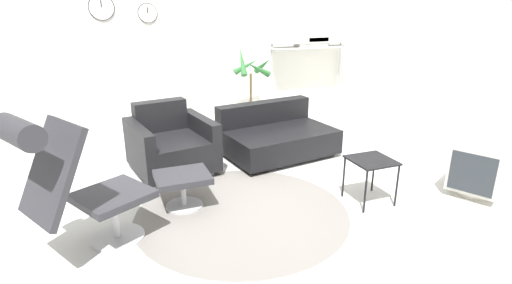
# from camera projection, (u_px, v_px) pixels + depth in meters

# --- Properties ---
(ground_plane) EXTENTS (12.00, 12.00, 0.00)m
(ground_plane) POSITION_uv_depth(u_px,v_px,m) (233.00, 195.00, 4.17)
(ground_plane) COLOR silver
(wall_back) EXTENTS (12.00, 0.09, 2.80)m
(wall_back) POSITION_uv_depth(u_px,v_px,m) (175.00, 38.00, 6.13)
(wall_back) COLOR silver
(wall_back) RESTS_ON ground_plane
(wall_right) EXTENTS (0.06, 12.00, 2.80)m
(wall_right) POSITION_uv_depth(u_px,v_px,m) (487.00, 47.00, 4.84)
(wall_right) COLOR silver
(wall_right) RESTS_ON ground_plane
(round_rug) EXTENTS (2.03, 2.03, 0.01)m
(round_rug) POSITION_uv_depth(u_px,v_px,m) (242.00, 212.00, 3.82)
(round_rug) COLOR slate
(round_rug) RESTS_ON ground_plane
(lounge_chair) EXTENTS (1.08, 0.90, 1.19)m
(lounge_chair) POSITION_uv_depth(u_px,v_px,m) (70.00, 176.00, 2.96)
(lounge_chair) COLOR #BCBCC1
(lounge_chair) RESTS_ON ground_plane
(ottoman) EXTENTS (0.51, 0.44, 0.35)m
(ottoman) POSITION_uv_depth(u_px,v_px,m) (183.00, 182.00, 3.85)
(ottoman) COLOR #BCBCC1
(ottoman) RESTS_ON ground_plane
(armchair_red) EXTENTS (1.02, 1.04, 0.79)m
(armchair_red) POSITION_uv_depth(u_px,v_px,m) (171.00, 147.00, 4.72)
(armchair_red) COLOR silver
(armchair_red) RESTS_ON ground_plane
(couch_low) EXTENTS (1.50, 1.14, 0.65)m
(couch_low) POSITION_uv_depth(u_px,v_px,m) (276.00, 137.00, 5.25)
(couch_low) COLOR black
(couch_low) RESTS_ON ground_plane
(side_table) EXTENTS (0.41, 0.41, 0.45)m
(side_table) POSITION_uv_depth(u_px,v_px,m) (371.00, 164.00, 3.92)
(side_table) COLOR black
(side_table) RESTS_ON ground_plane
(crt_television) EXTENTS (0.68, 0.66, 0.55)m
(crt_television) POSITION_uv_depth(u_px,v_px,m) (478.00, 168.00, 4.11)
(crt_television) COLOR beige
(crt_television) RESTS_ON ground_plane
(potted_plant) EXTENTS (0.51, 0.55, 1.28)m
(potted_plant) POSITION_uv_depth(u_px,v_px,m) (252.00, 95.00, 6.32)
(potted_plant) COLOR silver
(potted_plant) RESTS_ON ground_plane
(shelf_unit) EXTENTS (1.40, 0.28, 1.70)m
(shelf_unit) POSITION_uv_depth(u_px,v_px,m) (314.00, 42.00, 6.75)
(shelf_unit) COLOR #BCBCC1
(shelf_unit) RESTS_ON ground_plane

